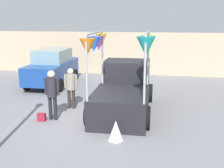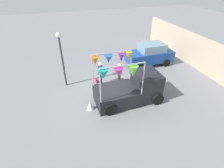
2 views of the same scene
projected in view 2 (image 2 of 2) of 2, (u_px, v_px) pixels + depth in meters
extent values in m
plane|color=slate|center=(111.00, 92.00, 11.99)|extent=(60.00, 60.00, 0.00)
cube|color=black|center=(117.00, 96.00, 10.80)|extent=(1.90, 2.60, 1.00)
cube|color=black|center=(146.00, 85.00, 11.11)|extent=(1.80, 1.40, 1.80)
cube|color=#8CB2C6|center=(147.00, 79.00, 10.86)|extent=(1.76, 1.37, 0.60)
cylinder|color=black|center=(144.00, 83.00, 12.24)|extent=(0.22, 0.76, 0.76)
cylinder|color=black|center=(158.00, 99.00, 10.72)|extent=(0.22, 0.76, 0.76)
cylinder|color=black|center=(102.00, 91.00, 11.43)|extent=(0.22, 0.76, 0.76)
cylinder|color=black|center=(111.00, 110.00, 9.92)|extent=(0.22, 0.76, 0.76)
cylinder|color=#A5A5AD|center=(131.00, 65.00, 10.99)|extent=(0.07, 0.07, 2.02)
cylinder|color=#A5A5AD|center=(143.00, 79.00, 9.60)|extent=(0.07, 0.07, 2.02)
cylinder|color=#A5A5AD|center=(93.00, 71.00, 10.35)|extent=(0.07, 0.07, 2.02)
cylinder|color=#A5A5AD|center=(100.00, 87.00, 8.96)|extent=(0.07, 0.07, 2.02)
cylinder|color=#A5A5AD|center=(112.00, 53.00, 10.12)|extent=(0.07, 2.44, 0.07)
cylinder|color=#A5A5AD|center=(123.00, 66.00, 8.73)|extent=(0.07, 2.44, 0.07)
cone|color=orange|center=(95.00, 61.00, 10.04)|extent=(0.52, 0.52, 0.50)
cone|color=teal|center=(103.00, 74.00, 8.63)|extent=(0.76, 0.76, 0.55)
cone|color=blue|center=(108.00, 59.00, 10.25)|extent=(0.61, 0.61, 0.49)
cone|color=#D83399|center=(119.00, 72.00, 8.86)|extent=(0.69, 0.69, 0.51)
cone|color=purple|center=(121.00, 58.00, 10.50)|extent=(0.46, 0.46, 0.53)
cone|color=#66CC33|center=(133.00, 71.00, 9.12)|extent=(0.75, 0.75, 0.64)
cone|color=yellow|center=(129.00, 56.00, 10.59)|extent=(0.52, 0.52, 0.52)
cube|color=navy|center=(149.00, 56.00, 15.21)|extent=(1.70, 4.00, 0.90)
cube|color=#72939E|center=(152.00, 47.00, 14.82)|extent=(1.50, 2.10, 0.66)
cylinder|color=black|center=(156.00, 55.00, 16.46)|extent=(0.18, 0.64, 0.64)
cylinder|color=black|center=(166.00, 63.00, 15.10)|extent=(0.18, 0.64, 0.64)
cylinder|color=black|center=(132.00, 59.00, 15.80)|extent=(0.18, 0.64, 0.64)
cylinder|color=black|center=(140.00, 67.00, 14.44)|extent=(0.18, 0.64, 0.64)
cylinder|color=black|center=(100.00, 79.00, 12.67)|extent=(0.13, 0.13, 0.84)
cylinder|color=black|center=(101.00, 80.00, 12.52)|extent=(0.13, 0.13, 0.84)
cylinder|color=#26262D|center=(100.00, 70.00, 12.19)|extent=(0.34, 0.34, 0.67)
sphere|color=beige|center=(100.00, 64.00, 11.94)|extent=(0.25, 0.25, 0.25)
cylinder|color=#26262D|center=(100.00, 68.00, 12.34)|extent=(0.09, 0.09, 0.60)
cylinder|color=#26262D|center=(101.00, 71.00, 11.99)|extent=(0.09, 0.09, 0.60)
cylinder|color=#2D2823|center=(119.00, 78.00, 12.83)|extent=(0.13, 0.13, 0.77)
cylinder|color=#2D2823|center=(120.00, 79.00, 12.69)|extent=(0.13, 0.13, 0.77)
cylinder|color=gray|center=(119.00, 70.00, 12.39)|extent=(0.34, 0.34, 0.61)
sphere|color=beige|center=(120.00, 65.00, 12.16)|extent=(0.23, 0.23, 0.23)
cylinder|color=gray|center=(118.00, 69.00, 12.55)|extent=(0.09, 0.09, 0.55)
cylinder|color=gray|center=(120.00, 71.00, 12.20)|extent=(0.09, 0.09, 0.55)
cube|color=maroon|center=(97.00, 81.00, 12.98)|extent=(0.28, 0.16, 0.28)
cylinder|color=#333338|center=(63.00, 63.00, 11.82)|extent=(0.12, 0.12, 3.52)
sphere|color=#F2EDCC|center=(58.00, 35.00, 10.78)|extent=(0.32, 0.32, 0.32)
cube|color=tan|center=(211.00, 59.00, 13.43)|extent=(18.00, 0.36, 2.60)
cone|color=white|center=(90.00, 105.00, 10.38)|extent=(0.59, 0.59, 0.60)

